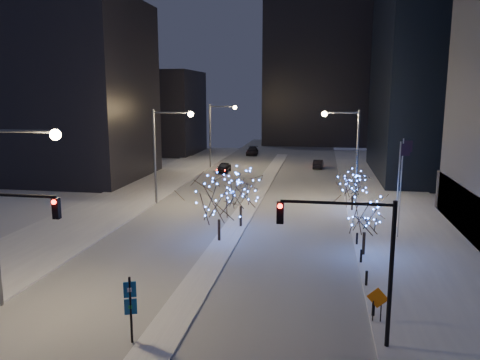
% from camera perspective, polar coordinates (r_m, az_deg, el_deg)
% --- Properties ---
extents(ground, '(160.00, 160.00, 0.00)m').
position_cam_1_polar(ground, '(23.92, -9.54, -18.64)').
color(ground, white).
rests_on(ground, ground).
extents(road, '(20.00, 130.00, 0.02)m').
position_cam_1_polar(road, '(56.33, 2.27, -1.43)').
color(road, '#A2A6B0').
rests_on(road, ground).
extents(median, '(2.00, 80.00, 0.15)m').
position_cam_1_polar(median, '(51.48, 1.53, -2.48)').
color(median, white).
rests_on(median, ground).
extents(east_sidewalk, '(10.00, 90.00, 0.15)m').
position_cam_1_polar(east_sidewalk, '(42.01, 20.23, -6.11)').
color(east_sidewalk, white).
rests_on(east_sidewalk, ground).
extents(west_sidewalk, '(8.00, 90.00, 0.15)m').
position_cam_1_polar(west_sidewalk, '(46.42, -17.78, -4.42)').
color(west_sidewalk, white).
rests_on(west_sidewalk, ground).
extents(filler_west_near, '(22.00, 18.00, 24.00)m').
position_cam_1_polar(filler_west_near, '(69.28, -21.06, 10.10)').
color(filler_west_near, black).
rests_on(filler_west_near, ground).
extents(filler_west_far, '(18.00, 16.00, 16.00)m').
position_cam_1_polar(filler_west_far, '(95.68, -10.59, 8.11)').
color(filler_west_far, black).
rests_on(filler_west_far, ground).
extents(horizon_block, '(24.00, 14.00, 42.00)m').
position_cam_1_polar(horizon_block, '(112.06, 9.52, 15.11)').
color(horizon_block, black).
rests_on(horizon_block, ground).
extents(street_lamp_w_near, '(4.40, 0.56, 10.00)m').
position_cam_1_polar(street_lamp_w_near, '(27.49, -26.40, -1.30)').
color(street_lamp_w_near, '#595E66').
rests_on(street_lamp_w_near, ground).
extents(street_lamp_w_mid, '(4.40, 0.56, 10.00)m').
position_cam_1_polar(street_lamp_w_mid, '(49.64, -9.24, 4.43)').
color(street_lamp_w_mid, '#595E66').
rests_on(street_lamp_w_mid, ground).
extents(street_lamp_w_far, '(4.40, 0.56, 10.00)m').
position_cam_1_polar(street_lamp_w_far, '(73.63, -2.88, 6.46)').
color(street_lamp_w_far, '#595E66').
rests_on(street_lamp_w_far, ground).
extents(street_lamp_east, '(3.90, 0.56, 10.00)m').
position_cam_1_polar(street_lamp_east, '(50.00, 13.11, 4.28)').
color(street_lamp_east, '#595E66').
rests_on(street_lamp_east, ground).
extents(traffic_signal_east, '(5.26, 0.43, 7.00)m').
position_cam_1_polar(traffic_signal_east, '(21.81, 13.99, -8.07)').
color(traffic_signal_east, black).
rests_on(traffic_signal_east, ground).
extents(flagpoles, '(1.35, 2.60, 8.00)m').
position_cam_1_polar(flagpoles, '(38.02, 18.98, -0.40)').
color(flagpoles, silver).
rests_on(flagpoles, east_sidewalk).
extents(bollards, '(0.16, 12.16, 0.90)m').
position_cam_1_polar(bollards, '(31.76, 14.83, -10.14)').
color(bollards, black).
rests_on(bollards, east_sidewalk).
extents(car_near, '(1.78, 4.39, 1.49)m').
position_cam_1_polar(car_near, '(69.97, -2.00, 1.52)').
color(car_near, black).
rests_on(car_near, ground).
extents(car_mid, '(1.71, 4.23, 1.37)m').
position_cam_1_polar(car_mid, '(75.03, 9.51, 1.94)').
color(car_mid, black).
rests_on(car_mid, ground).
extents(car_far, '(2.50, 5.40, 1.53)m').
position_cam_1_polar(car_far, '(90.37, 1.51, 3.55)').
color(car_far, black).
rests_on(car_far, ground).
extents(holiday_tree_median_near, '(4.84, 4.84, 5.53)m').
position_cam_1_polar(holiday_tree_median_near, '(36.55, -2.60, -2.20)').
color(holiday_tree_median_near, black).
rests_on(holiday_tree_median_near, median).
extents(holiday_tree_median_far, '(4.50, 4.50, 5.25)m').
position_cam_1_polar(holiday_tree_median_far, '(40.51, 0.09, -1.05)').
color(holiday_tree_median_far, black).
rests_on(holiday_tree_median_far, median).
extents(holiday_tree_plaza_near, '(3.84, 3.84, 4.59)m').
position_cam_1_polar(holiday_tree_plaza_near, '(34.59, 15.01, -4.07)').
color(holiday_tree_plaza_near, black).
rests_on(holiday_tree_plaza_near, east_sidewalk).
extents(holiday_tree_plaza_far, '(3.09, 3.09, 3.99)m').
position_cam_1_polar(holiday_tree_plaza_far, '(47.68, 13.61, -0.52)').
color(holiday_tree_plaza_far, black).
rests_on(holiday_tree_plaza_far, east_sidewalk).
extents(wayfinding_sign, '(0.57, 0.28, 3.29)m').
position_cam_1_polar(wayfinding_sign, '(23.01, -13.21, -14.38)').
color(wayfinding_sign, black).
rests_on(wayfinding_sign, ground).
extents(construction_sign, '(1.09, 0.28, 1.83)m').
position_cam_1_polar(construction_sign, '(25.42, 16.41, -13.97)').
color(construction_sign, black).
rests_on(construction_sign, east_sidewalk).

